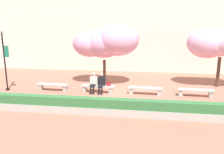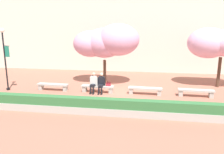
{
  "view_description": "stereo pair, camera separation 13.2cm",
  "coord_description": "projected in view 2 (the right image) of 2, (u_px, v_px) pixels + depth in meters",
  "views": [
    {
      "loc": [
        1.31,
        -13.21,
        4.08
      ],
      "look_at": [
        -0.6,
        0.2,
        1.0
      ],
      "focal_mm": 35.0,
      "sensor_mm": 36.0,
      "label": 1
    },
    {
      "loc": [
        1.44,
        -13.19,
        4.08
      ],
      "look_at": [
        -0.6,
        0.2,
        1.0
      ],
      "focal_mm": 35.0,
      "sensor_mm": 36.0,
      "label": 2
    }
  ],
  "objects": [
    {
      "name": "planter_hedge_foreground",
      "position": [
        113.0,
        107.0,
        10.36
      ],
      "size": [
        15.58,
        0.5,
        0.8
      ],
      "color": "#ADA89E",
      "rests_on": "ground"
    },
    {
      "name": "stone_bench_west_end",
      "position": [
        53.0,
        86.0,
        14.43
      ],
      "size": [
        2.1,
        0.51,
        0.45
      ],
      "color": "#ADA89E",
      "rests_on": "ground"
    },
    {
      "name": "stone_bench_center",
      "position": [
        145.0,
        90.0,
        13.54
      ],
      "size": [
        2.1,
        0.51,
        0.45
      ],
      "color": "#ADA89E",
      "rests_on": "ground"
    },
    {
      "name": "person_seated_left",
      "position": [
        93.0,
        82.0,
        13.89
      ],
      "size": [
        0.51,
        0.7,
        1.29
      ],
      "color": "black",
      "rests_on": "ground"
    },
    {
      "name": "cherry_tree_secondary",
      "position": [
        222.0,
        43.0,
        14.67
      ],
      "size": [
        4.41,
        2.64,
        4.09
      ],
      "color": "#513828",
      "rests_on": "ground"
    },
    {
      "name": "lamp_post_with_banner",
      "position": [
        5.0,
        54.0,
        14.1
      ],
      "size": [
        0.54,
        0.28,
        4.05
      ],
      "color": "black",
      "rests_on": "ground"
    },
    {
      "name": "person_seated_right",
      "position": [
        101.0,
        82.0,
        13.81
      ],
      "size": [
        0.51,
        0.69,
        1.29
      ],
      "color": "black",
      "rests_on": "ground"
    },
    {
      "name": "building_facade",
      "position": [
        132.0,
        19.0,
        21.52
      ],
      "size": [
        28.0,
        4.0,
        9.8
      ],
      "primitive_type": "cube",
      "color": "beige",
      "rests_on": "ground"
    },
    {
      "name": "stone_bench_near_west",
      "position": [
        98.0,
        88.0,
        13.99
      ],
      "size": [
        2.1,
        0.51,
        0.45
      ],
      "color": "#ADA89E",
      "rests_on": "ground"
    },
    {
      "name": "cherry_tree_main",
      "position": [
        106.0,
        42.0,
        15.52
      ],
      "size": [
        4.78,
        2.99,
        4.36
      ],
      "color": "#513828",
      "rests_on": "ground"
    },
    {
      "name": "ground_plane",
      "position": [
        121.0,
        93.0,
        13.83
      ],
      "size": [
        100.0,
        100.0,
        0.0
      ],
      "primitive_type": "plane",
      "color": "#9E604C"
    },
    {
      "name": "handbag",
      "position": [
        108.0,
        84.0,
        13.84
      ],
      "size": [
        0.3,
        0.15,
        0.34
      ],
      "color": "#A3232D",
      "rests_on": "stone_bench_near_west"
    },
    {
      "name": "stone_bench_near_east",
      "position": [
        196.0,
        92.0,
        13.1
      ],
      "size": [
        2.1,
        0.51,
        0.45
      ],
      "color": "#ADA89E",
      "rests_on": "ground"
    }
  ]
}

